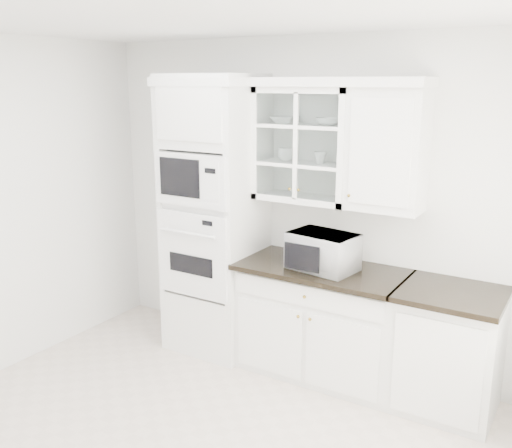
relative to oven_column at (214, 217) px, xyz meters
The scene contains 12 objects.
room_shell 1.37m from the oven_column, 52.79° to the right, with size 4.00×3.50×2.70m.
oven_column is the anchor object (origin of this frame).
base_cabinet_run 1.27m from the oven_column, ahead, with size 1.32×0.67×0.92m.
extra_base_cabinet 2.16m from the oven_column, ahead, with size 0.72×0.67×0.92m.
upper_cabinet_glass 1.03m from the oven_column, 12.10° to the left, with size 0.80×0.33×0.90m.
upper_cabinet_solid 1.60m from the oven_column, ahead, with size 0.55×0.33×0.90m, color white.
crown_molding 1.33m from the oven_column, 11.90° to the left, with size 2.14×0.38×0.07m, color white.
countertop_microwave 1.06m from the oven_column, ahead, with size 0.50×0.41×0.29m, color white.
bowl_a 1.04m from the oven_column, 17.73° to the left, with size 0.23×0.23×0.06m, color white.
bowl_b 1.29m from the oven_column, 10.85° to the left, with size 0.19×0.19×0.06m, color white.
cup_a 0.84m from the oven_column, 16.27° to the left, with size 0.13×0.13×0.11m, color white.
cup_b 1.08m from the oven_column, 10.44° to the left, with size 0.10×0.10×0.09m, color white.
Camera 1 is at (2.07, -2.48, 2.34)m, focal length 40.00 mm.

